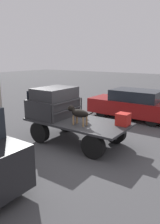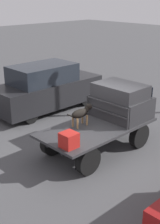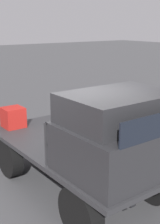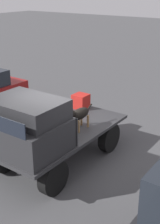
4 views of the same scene
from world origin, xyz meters
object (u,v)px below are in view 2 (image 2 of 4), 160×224
object	(u,v)px
dog	(82,113)
cargo_crate	(69,140)
flatbed_truck	(97,133)
parked_pickup_far	(47,88)

from	to	relation	value
dog	cargo_crate	world-z (taller)	dog
flatbed_truck	parked_pickup_far	world-z (taller)	parked_pickup_far
cargo_crate	flatbed_truck	bearing A→B (deg)	16.34
flatbed_truck	dog	world-z (taller)	dog
flatbed_truck	parked_pickup_far	distance (m)	4.46
dog	parked_pickup_far	xyz separation A→B (m)	(1.59, 3.88, -0.32)
dog	cargo_crate	xyz separation A→B (m)	(-1.34, -0.88, -0.22)
flatbed_truck	cargo_crate	xyz separation A→B (m)	(-1.66, -0.49, 0.47)
dog	parked_pickup_far	distance (m)	4.20
dog	parked_pickup_far	bearing A→B (deg)	57.10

